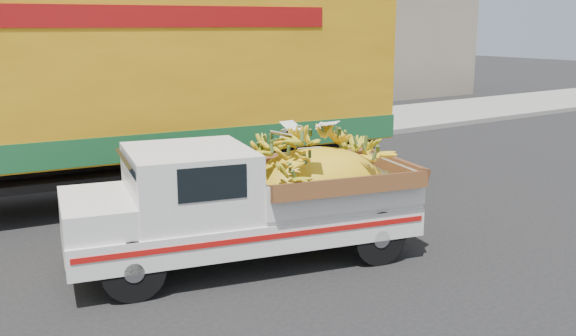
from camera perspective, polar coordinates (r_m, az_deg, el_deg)
ground at (r=8.90m, az=-12.19°, el=-8.94°), size 100.00×100.00×0.00m
curb at (r=14.53m, az=-21.46°, el=-0.73°), size 60.00×0.25×0.15m
sidewalk at (r=16.55m, az=-23.13°, el=0.68°), size 60.00×4.00×0.14m
building_right at (r=28.50m, az=2.43°, el=12.28°), size 14.00×6.00×6.00m
pickup_truck at (r=8.88m, az=-1.72°, el=-2.64°), size 4.97×2.73×1.65m
semi_trailer at (r=11.94m, az=-18.00°, el=6.75°), size 12.04×3.96×3.80m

